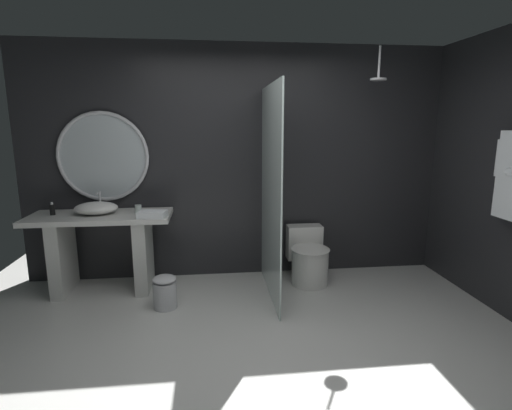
% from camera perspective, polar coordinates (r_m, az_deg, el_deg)
% --- Properties ---
extents(ground_plane, '(5.76, 5.76, 0.00)m').
position_cam_1_polar(ground_plane, '(3.14, 0.89, -21.94)').
color(ground_plane, silver).
extents(back_wall_panel, '(4.80, 0.10, 2.60)m').
position_cam_1_polar(back_wall_panel, '(4.53, -2.20, 6.05)').
color(back_wall_panel, '#232326').
rests_on(back_wall_panel, ground_plane).
extents(side_wall_right, '(0.10, 2.47, 2.60)m').
position_cam_1_polar(side_wall_right, '(4.33, 32.07, 4.04)').
color(side_wall_right, '#232326').
rests_on(side_wall_right, ground_plane).
extents(vanity_counter, '(1.43, 0.60, 0.82)m').
position_cam_1_polar(vanity_counter, '(4.45, -21.21, -5.21)').
color(vanity_counter, silver).
rests_on(vanity_counter, ground_plane).
extents(vessel_sink, '(0.43, 0.35, 0.21)m').
position_cam_1_polar(vessel_sink, '(4.40, -22.03, -0.40)').
color(vessel_sink, white).
rests_on(vessel_sink, vanity_counter).
extents(tumbler_cup, '(0.07, 0.07, 0.09)m').
position_cam_1_polar(tumbler_cup, '(4.29, -16.59, -0.57)').
color(tumbler_cup, silver).
rests_on(tumbler_cup, vanity_counter).
extents(soap_dispenser, '(0.05, 0.05, 0.13)m').
position_cam_1_polar(soap_dispenser, '(4.54, -27.28, -0.56)').
color(soap_dispenser, black).
rests_on(soap_dispenser, vanity_counter).
extents(round_wall_mirror, '(0.96, 0.04, 0.96)m').
position_cam_1_polar(round_wall_mirror, '(4.57, -21.15, 6.50)').
color(round_wall_mirror, silver).
extents(shower_glass_panel, '(0.02, 1.23, 2.11)m').
position_cam_1_polar(shower_glass_panel, '(3.94, 2.13, 1.63)').
color(shower_glass_panel, silver).
rests_on(shower_glass_panel, ground_plane).
extents(rain_shower_head, '(0.16, 0.16, 0.33)m').
position_cam_1_polar(rain_shower_head, '(4.37, 17.24, 17.45)').
color(rain_shower_head, silver).
extents(toilet, '(0.42, 0.62, 0.59)m').
position_cam_1_polar(toilet, '(4.50, 7.52, -7.59)').
color(toilet, white).
rests_on(toilet, ground_plane).
extents(waste_bin, '(0.23, 0.23, 0.32)m').
position_cam_1_polar(waste_bin, '(3.98, -12.99, -12.04)').
color(waste_bin, silver).
rests_on(waste_bin, ground_plane).
extents(folded_hand_towel, '(0.29, 0.22, 0.06)m').
position_cam_1_polar(folded_hand_towel, '(4.07, -14.72, -1.29)').
color(folded_hand_towel, white).
rests_on(folded_hand_towel, vanity_counter).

